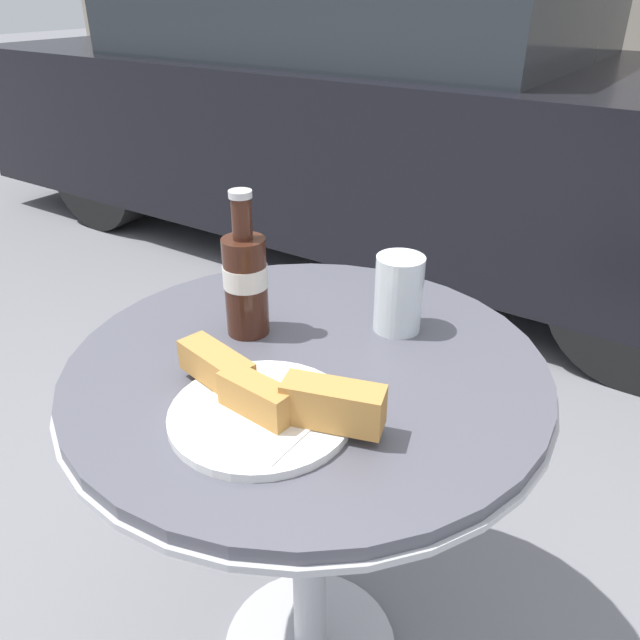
{
  "coord_description": "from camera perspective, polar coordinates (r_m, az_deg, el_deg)",
  "views": [
    {
      "loc": [
        0.45,
        -0.63,
        1.18
      ],
      "look_at": [
        0.0,
        0.03,
        0.74
      ],
      "focal_mm": 35.0,
      "sensor_mm": 36.0,
      "label": 1
    }
  ],
  "objects": [
    {
      "name": "lunch_plate_near",
      "position": [
        0.79,
        -4.84,
        -7.47
      ],
      "size": [
        0.31,
        0.23,
        0.07
      ],
      "color": "white",
      "rests_on": "bistro_table"
    },
    {
      "name": "drinking_glass",
      "position": [
        0.97,
        7.18,
        2.12
      ],
      "size": [
        0.08,
        0.08,
        0.12
      ],
      "color": "black",
      "rests_on": "bistro_table"
    },
    {
      "name": "bistro_table",
      "position": [
        0.99,
        -1.15,
        -10.1
      ],
      "size": [
        0.71,
        0.71,
        0.69
      ],
      "color": "#B7B7BC",
      "rests_on": "ground_plane"
    },
    {
      "name": "cola_bottle_left",
      "position": [
        0.95,
        -6.82,
        3.67
      ],
      "size": [
        0.07,
        0.07,
        0.23
      ],
      "color": "#3D1E14",
      "rests_on": "bistro_table"
    },
    {
      "name": "parked_car",
      "position": [
        3.18,
        6.34,
        18.77
      ],
      "size": [
        4.24,
        1.69,
        1.34
      ],
      "color": "black",
      "rests_on": "ground_plane"
    }
  ]
}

